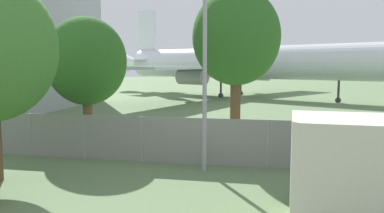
{
  "coord_description": "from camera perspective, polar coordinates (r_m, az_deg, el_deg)",
  "views": [
    {
      "loc": [
        5.0,
        -4.6,
        3.96
      ],
      "look_at": [
        1.54,
        12.86,
        2.0
      ],
      "focal_mm": 35.0,
      "sensor_mm": 36.0,
      "label": 1
    }
  ],
  "objects": [
    {
      "name": "tree_left_of_cabin",
      "position": [
        17.99,
        6.74,
        10.36
      ],
      "size": [
        4.14,
        4.14,
        7.57
      ],
      "color": "brown",
      "rests_on": "ground"
    },
    {
      "name": "airplane",
      "position": [
        47.42,
        7.39,
        6.59
      ],
      "size": [
        41.34,
        34.24,
        12.14
      ],
      "rotation": [
        0.0,
        0.0,
        -0.48
      ],
      "color": "silver",
      "rests_on": "ground"
    },
    {
      "name": "perimeter_fence",
      "position": [
        15.59,
        -7.74,
        -4.94
      ],
      "size": [
        56.07,
        0.07,
        1.88
      ],
      "color": "gray",
      "rests_on": "ground"
    },
    {
      "name": "light_mast",
      "position": [
        13.81,
        1.97,
        8.88
      ],
      "size": [
        0.44,
        0.44,
        7.46
      ],
      "color": "#99999E",
      "rests_on": "ground"
    },
    {
      "name": "tree_far_right",
      "position": [
        20.67,
        -15.81,
        6.63
      ],
      "size": [
        4.24,
        4.24,
        6.52
      ],
      "color": "brown",
      "rests_on": "ground"
    },
    {
      "name": "portable_cabin",
      "position": [
        10.7,
        26.28,
        -8.67
      ],
      "size": [
        4.36,
        2.81,
        2.64
      ],
      "rotation": [
        0.0,
        0.0,
        -0.06
      ],
      "color": "beige",
      "rests_on": "ground"
    }
  ]
}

